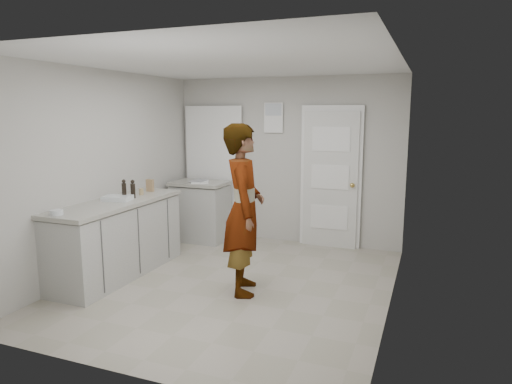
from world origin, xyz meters
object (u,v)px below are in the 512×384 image
at_px(oil_cruet_a, 133,189).
at_px(baking_dish, 118,198).
at_px(egg_bowl, 57,212).
at_px(oil_cruet_b, 124,190).
at_px(person, 244,210).
at_px(spice_jar, 141,192).
at_px(cake_mix_box, 150,185).

height_order(oil_cruet_a, baking_dish, oil_cruet_a).
relative_size(baking_dish, egg_bowl, 2.69).
bearing_deg(oil_cruet_b, oil_cruet_a, 59.94).
xyz_separation_m(oil_cruet_b, egg_bowl, (-0.11, -0.98, -0.09)).
bearing_deg(baking_dish, person, 0.90).
bearing_deg(oil_cruet_a, baking_dish, -115.60).
xyz_separation_m(person, oil_cruet_b, (-1.61, 0.06, 0.11)).
bearing_deg(spice_jar, cake_mix_box, 99.93).
height_order(person, baking_dish, person).
distance_m(cake_mix_box, baking_dish, 0.69).
bearing_deg(person, oil_cruet_a, 62.21).
bearing_deg(oil_cruet_b, cake_mix_box, 93.09).
relative_size(spice_jar, egg_bowl, 0.61).
height_order(oil_cruet_b, egg_bowl, oil_cruet_b).
xyz_separation_m(cake_mix_box, oil_cruet_b, (0.03, -0.60, 0.04)).
bearing_deg(cake_mix_box, oil_cruet_a, -82.11).
height_order(person, egg_bowl, person).
bearing_deg(cake_mix_box, spice_jar, -82.33).
relative_size(person, egg_bowl, 13.78).
distance_m(cake_mix_box, spice_jar, 0.27).
bearing_deg(oil_cruet_b, spice_jar, 87.56).
xyz_separation_m(spice_jar, oil_cruet_a, (0.04, -0.23, 0.07)).
bearing_deg(oil_cruet_b, baking_dish, -110.26).
relative_size(person, oil_cruet_a, 7.99).
xyz_separation_m(cake_mix_box, oil_cruet_a, (0.09, -0.50, 0.03)).
bearing_deg(person, egg_bowl, 96.03).
distance_m(spice_jar, baking_dish, 0.42).
distance_m(person, egg_bowl, 1.95).
xyz_separation_m(person, baking_dish, (-1.65, -0.03, 0.02)).
relative_size(cake_mix_box, baking_dish, 0.45).
relative_size(oil_cruet_a, oil_cruet_b, 0.94).
height_order(spice_jar, egg_bowl, spice_jar).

